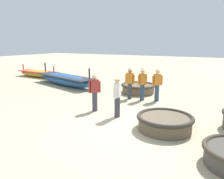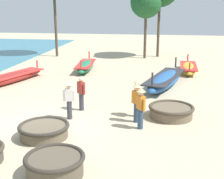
# 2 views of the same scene
# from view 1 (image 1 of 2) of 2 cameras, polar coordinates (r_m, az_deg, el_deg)

# --- Properties ---
(ground_plane) EXTENTS (80.00, 80.00, 0.00)m
(ground_plane) POSITION_cam_1_polar(r_m,az_deg,el_deg) (7.74, 4.80, -9.73)
(ground_plane) COLOR #BCAD8C
(coracle_tilted) EXTENTS (1.98, 1.98, 0.53)m
(coracle_tilted) POSITION_cam_1_polar(r_m,az_deg,el_deg) (12.80, 6.87, 0.41)
(coracle_tilted) COLOR brown
(coracle_tilted) RESTS_ON ground
(coracle_beside_post) EXTENTS (1.90, 1.90, 0.51)m
(coracle_beside_post) POSITION_cam_1_polar(r_m,az_deg,el_deg) (7.60, 13.63, -8.20)
(coracle_beside_post) COLOR brown
(coracle_beside_post) RESTS_ON ground
(long_boat_ochre_hull) EXTENTS (2.78, 5.83, 1.37)m
(long_boat_ochre_hull) POSITION_cam_1_polar(r_m,az_deg,el_deg) (15.36, -12.16, 2.59)
(long_boat_ochre_hull) COLOR #285693
(long_boat_ochre_hull) RESTS_ON ground
(long_boat_blue_hull) EXTENTS (1.34, 4.20, 1.02)m
(long_boat_blue_hull) POSITION_cam_1_polar(r_m,az_deg,el_deg) (19.69, -18.76, 4.00)
(long_boat_blue_hull) COLOR gold
(long_boat_blue_hull) RESTS_ON ground
(fisherman_crouching) EXTENTS (0.42, 0.39, 1.57)m
(fisherman_crouching) POSITION_cam_1_polar(r_m,az_deg,el_deg) (9.26, -4.55, -0.62)
(fisherman_crouching) COLOR #383842
(fisherman_crouching) RESTS_ON ground
(fisherman_hauling) EXTENTS (0.38, 0.45, 1.67)m
(fisherman_hauling) POSITION_cam_1_polar(r_m,az_deg,el_deg) (11.03, 11.75, 1.88)
(fisherman_hauling) COLOR #2D425B
(fisherman_hauling) RESTS_ON ground
(fisherman_by_coracle) EXTENTS (0.52, 0.36, 1.67)m
(fisherman_by_coracle) POSITION_cam_1_polar(r_m,az_deg,el_deg) (8.46, 1.40, -0.99)
(fisherman_by_coracle) COLOR #383842
(fisherman_by_coracle) RESTS_ON ground
(fisherman_standing_left) EXTENTS (0.36, 0.53, 1.67)m
(fisherman_standing_left) POSITION_cam_1_polar(r_m,az_deg,el_deg) (11.27, 4.68, 2.31)
(fisherman_standing_left) COLOR #383842
(fisherman_standing_left) RESTS_ON ground
(fisherman_standing_right) EXTENTS (0.44, 0.38, 1.67)m
(fisherman_standing_right) POSITION_cam_1_polar(r_m,az_deg,el_deg) (11.05, 7.96, 2.03)
(fisherman_standing_right) COLOR #2D425B
(fisherman_standing_right) RESTS_ON ground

